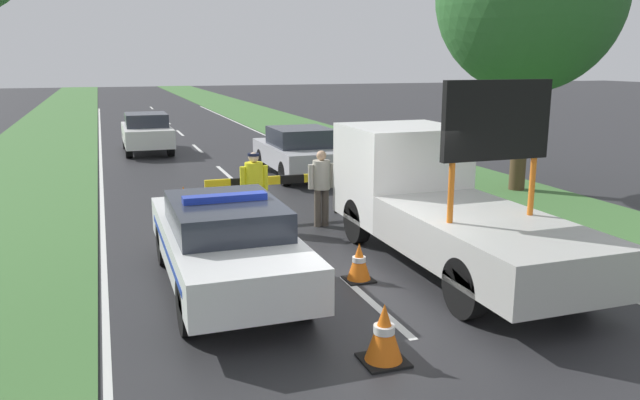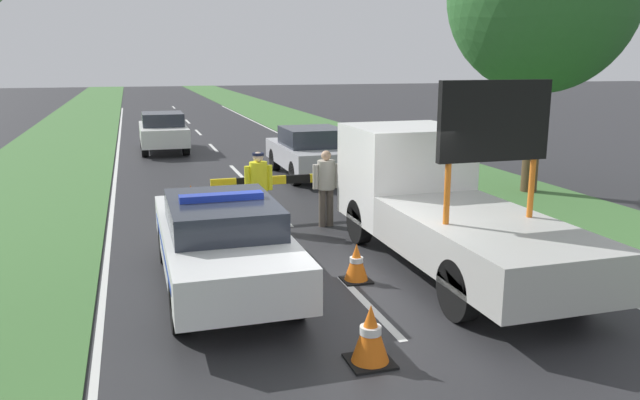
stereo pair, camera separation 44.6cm
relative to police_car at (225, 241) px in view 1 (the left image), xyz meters
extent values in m
plane|color=#28282B|center=(1.90, -0.74, -0.77)|extent=(160.00, 160.00, 0.00)
cube|color=silver|center=(1.90, -1.39, -0.77)|extent=(0.12, 2.50, 0.01)
cube|color=silver|center=(1.90, 4.41, -0.77)|extent=(0.12, 2.50, 0.01)
cube|color=silver|center=(1.90, 10.21, -0.77)|extent=(0.12, 2.50, 0.01)
cube|color=silver|center=(1.90, 16.01, -0.77)|extent=(0.12, 2.50, 0.01)
cube|color=silver|center=(1.90, 21.81, -0.77)|extent=(0.12, 2.50, 0.01)
cube|color=silver|center=(1.90, 27.61, -0.77)|extent=(0.12, 2.50, 0.01)
cube|color=silver|center=(1.90, 33.41, -0.77)|extent=(0.12, 2.50, 0.01)
cube|color=silver|center=(1.90, 39.21, -0.77)|extent=(0.12, 2.50, 0.01)
cube|color=silver|center=(-1.80, 12.74, -0.77)|extent=(0.10, 53.96, 0.01)
cube|color=silver|center=(5.60, 12.74, -0.77)|extent=(0.10, 53.96, 0.01)
cube|color=#427038|center=(-4.09, 19.26, -0.76)|extent=(4.37, 120.00, 0.03)
cube|color=#427038|center=(7.89, 19.26, -0.76)|extent=(4.37, 120.00, 0.03)
cube|color=white|center=(0.00, 0.02, -0.08)|extent=(1.79, 4.89, 0.61)
cube|color=#282D38|center=(0.00, -0.13, 0.44)|extent=(1.57, 2.25, 0.42)
cylinder|color=black|center=(-0.77, 1.53, -0.38)|extent=(0.24, 0.78, 0.78)
cylinder|color=black|center=(0.77, 1.53, -0.38)|extent=(0.24, 0.78, 0.78)
cylinder|color=black|center=(-0.77, -1.50, -0.38)|extent=(0.24, 0.78, 0.78)
cylinder|color=black|center=(0.77, -1.50, -0.38)|extent=(0.24, 0.78, 0.78)
cube|color=#1E38C6|center=(0.00, -0.13, 0.70)|extent=(1.25, 0.24, 0.10)
cube|color=#193399|center=(0.00, 0.02, -0.05)|extent=(1.80, 4.01, 0.10)
cube|color=black|center=(0.00, 2.50, -0.14)|extent=(0.98, 0.08, 0.37)
cube|color=white|center=(3.80, 1.65, 0.57)|extent=(2.07, 2.03, 1.82)
cube|color=#232833|center=(3.80, 2.65, 0.89)|extent=(1.76, 0.04, 0.80)
cube|color=#B2B2AD|center=(3.80, -1.40, 0.01)|extent=(2.07, 4.06, 0.71)
cylinder|color=#D16619|center=(3.09, -1.40, 0.81)|extent=(0.09, 0.09, 0.90)
cylinder|color=#D16619|center=(4.51, -1.40, 0.81)|extent=(0.09, 0.09, 0.90)
cube|color=black|center=(3.80, -1.40, 1.85)|extent=(1.77, 0.12, 1.17)
cylinder|color=black|center=(2.89, 1.65, -0.34)|extent=(0.24, 0.86, 0.86)
cylinder|color=black|center=(4.71, 1.65, -0.34)|extent=(0.24, 0.86, 0.86)
cylinder|color=black|center=(2.89, -2.21, -0.34)|extent=(0.24, 0.86, 0.86)
cylinder|color=black|center=(4.71, -2.21, -0.34)|extent=(0.24, 0.86, 0.86)
cylinder|color=black|center=(0.66, 4.02, -0.38)|extent=(0.07, 0.07, 0.78)
cylinder|color=black|center=(3.34, 4.02, -0.38)|extent=(0.07, 0.07, 0.78)
cube|color=yellow|center=(0.61, 4.02, 0.10)|extent=(0.56, 0.08, 0.19)
cube|color=black|center=(1.16, 4.02, 0.10)|extent=(0.56, 0.08, 0.19)
cube|color=yellow|center=(1.72, 4.02, 0.10)|extent=(0.56, 0.08, 0.19)
cube|color=black|center=(2.28, 4.02, 0.10)|extent=(0.56, 0.08, 0.19)
cube|color=yellow|center=(2.84, 4.02, 0.10)|extent=(0.56, 0.08, 0.19)
cube|color=black|center=(3.40, 4.02, 0.10)|extent=(0.56, 0.08, 0.19)
cylinder|color=#191E38|center=(1.14, 3.21, -0.36)|extent=(0.15, 0.15, 0.82)
cylinder|color=#191E38|center=(1.31, 3.21, -0.36)|extent=(0.15, 0.15, 0.82)
cylinder|color=yellow|center=(1.23, 3.21, 0.35)|extent=(0.37, 0.37, 0.61)
cylinder|color=yellow|center=(0.99, 3.21, 0.32)|extent=(0.12, 0.12, 0.52)
cylinder|color=yellow|center=(1.46, 3.21, 0.32)|extent=(0.12, 0.12, 0.52)
sphere|color=beige|center=(1.23, 3.21, 0.76)|extent=(0.21, 0.21, 0.21)
cylinder|color=#141933|center=(1.23, 3.21, 0.82)|extent=(0.24, 0.24, 0.05)
cylinder|color=brown|center=(2.55, 3.03, -0.36)|extent=(0.15, 0.15, 0.81)
cylinder|color=brown|center=(2.72, 3.03, -0.36)|extent=(0.15, 0.15, 0.81)
cylinder|color=#B2AD9E|center=(2.64, 3.03, 0.35)|extent=(0.37, 0.37, 0.61)
cylinder|color=#B2AD9E|center=(2.41, 3.03, 0.32)|extent=(0.12, 0.12, 0.52)
cylinder|color=#B2AD9E|center=(2.87, 3.03, 0.32)|extent=(0.12, 0.12, 0.52)
sphere|color=tan|center=(2.64, 3.03, 0.76)|extent=(0.21, 0.21, 0.21)
cube|color=black|center=(-0.02, 4.96, -0.76)|extent=(0.50, 0.50, 0.03)
cone|color=orange|center=(-0.02, 4.96, -0.42)|extent=(0.42, 0.42, 0.65)
cylinder|color=white|center=(-0.02, 4.96, -0.38)|extent=(0.24, 0.24, 0.09)
cube|color=black|center=(0.40, 3.66, -0.76)|extent=(0.38, 0.38, 0.03)
cone|color=orange|center=(0.40, 3.66, -0.49)|extent=(0.32, 0.32, 0.50)
cylinder|color=white|center=(0.40, 3.66, -0.47)|extent=(0.18, 0.18, 0.07)
cube|color=black|center=(2.09, -0.37, -0.76)|extent=(0.45, 0.45, 0.03)
cone|color=orange|center=(2.09, -0.37, -0.44)|extent=(0.38, 0.38, 0.59)
cylinder|color=white|center=(2.09, -0.37, -0.41)|extent=(0.22, 0.22, 0.08)
cube|color=black|center=(-0.21, 2.87, -0.76)|extent=(0.46, 0.46, 0.03)
cone|color=orange|center=(-0.21, 2.87, -0.44)|extent=(0.39, 0.39, 0.60)
cylinder|color=white|center=(-0.21, 2.87, -0.41)|extent=(0.22, 0.22, 0.08)
cube|color=black|center=(1.29, -3.03, -0.76)|extent=(0.53, 0.53, 0.03)
cone|color=orange|center=(1.29, -3.03, -0.39)|extent=(0.45, 0.45, 0.69)
cylinder|color=white|center=(1.29, -3.03, -0.36)|extent=(0.25, 0.25, 0.10)
cube|color=#B2B2B7|center=(3.97, 8.87, -0.12)|extent=(1.91, 4.26, 0.60)
cube|color=#282D38|center=(3.97, 8.74, 0.45)|extent=(1.68, 1.96, 0.54)
cylinder|color=black|center=(3.14, 10.19, -0.42)|extent=(0.24, 0.70, 0.70)
cylinder|color=black|center=(4.81, 10.19, -0.42)|extent=(0.24, 0.70, 0.70)
cylinder|color=black|center=(3.14, 7.55, -0.42)|extent=(0.24, 0.70, 0.70)
cylinder|color=black|center=(4.81, 7.55, -0.42)|extent=(0.24, 0.70, 0.70)
cube|color=silver|center=(-0.07, 15.59, -0.08)|extent=(1.72, 4.07, 0.67)
cube|color=#282D38|center=(-0.07, 15.46, 0.49)|extent=(1.52, 1.87, 0.49)
cylinder|color=black|center=(-0.81, 16.85, -0.42)|extent=(0.24, 0.70, 0.70)
cylinder|color=black|center=(0.67, 16.85, -0.42)|extent=(0.24, 0.70, 0.70)
cylinder|color=black|center=(-0.81, 14.32, -0.42)|extent=(0.24, 0.70, 0.70)
cylinder|color=black|center=(0.67, 14.32, -0.42)|extent=(0.24, 0.70, 0.70)
cylinder|color=#4C3823|center=(8.92, 4.81, 0.90)|extent=(0.42, 0.42, 3.34)
camera|label=1|loc=(-1.65, -9.17, 2.71)|focal=35.00mm
camera|label=2|loc=(-1.23, -9.31, 2.71)|focal=35.00mm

